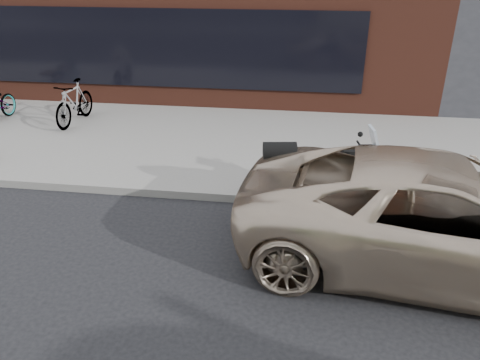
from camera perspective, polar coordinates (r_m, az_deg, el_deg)
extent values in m
cube|color=gray|center=(10.92, -0.70, 5.20)|extent=(44.00, 6.00, 0.15)
cube|color=#5C2A1D|center=(17.54, -4.01, 20.31)|extent=(14.00, 10.00, 4.50)
cube|color=black|center=(12.77, -8.61, 15.54)|extent=(10.00, 0.08, 2.00)
torus|color=black|center=(7.76, 4.41, -1.57)|extent=(0.75, 0.23, 0.74)
torus|color=black|center=(8.07, 16.20, -1.46)|extent=(0.75, 0.23, 0.74)
cube|color=#B7B7BC|center=(7.81, 10.08, -0.88)|extent=(0.65, 0.42, 0.42)
cube|color=black|center=(7.70, 12.75, 2.07)|extent=(0.60, 0.43, 0.29)
cube|color=black|center=(7.60, 8.69, 1.93)|extent=(0.64, 0.39, 0.13)
cube|color=black|center=(7.58, 5.77, 1.32)|extent=(0.36, 0.29, 0.15)
cube|color=black|center=(7.73, 15.24, 3.03)|extent=(0.23, 0.29, 0.24)
cube|color=silver|center=(7.65, 16.04, 4.92)|extent=(0.20, 0.35, 0.37)
cylinder|color=black|center=(7.68, 14.76, 3.56)|extent=(0.15, 0.77, 0.03)
cube|color=#B7B7BC|center=(7.51, 4.82, 2.39)|extent=(0.35, 0.37, 0.03)
cube|color=slate|center=(7.37, 5.27, -0.39)|extent=(0.49, 0.26, 0.44)
cylinder|color=black|center=(7.45, 4.86, 3.48)|extent=(0.57, 0.38, 0.31)
cylinder|color=#B7B7BC|center=(7.94, 6.70, -0.83)|extent=(0.62, 0.18, 0.21)
imported|color=beige|center=(6.81, 23.71, -4.20)|extent=(5.79, 3.22, 1.53)
imported|color=gray|center=(12.21, -19.57, 8.90)|extent=(0.60, 1.76, 1.04)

